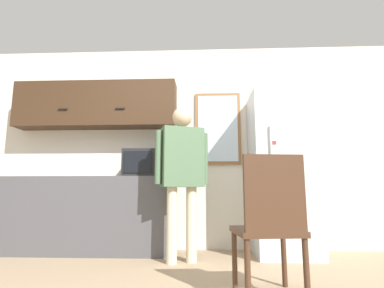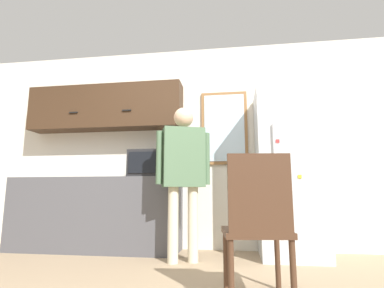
{
  "view_description": "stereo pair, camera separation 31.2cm",
  "coord_description": "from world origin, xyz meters",
  "px_view_note": "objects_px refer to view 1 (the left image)",
  "views": [
    {
      "loc": [
        0.31,
        -2.02,
        0.71
      ],
      "look_at": [
        0.17,
        1.06,
        1.21
      ],
      "focal_mm": 28.0,
      "sensor_mm": 36.0,
      "label": 1
    },
    {
      "loc": [
        0.62,
        -1.99,
        0.71
      ],
      "look_at": [
        0.17,
        1.06,
        1.21
      ],
      "focal_mm": 28.0,
      "sensor_mm": 36.0,
      "label": 2
    }
  ],
  "objects_px": {
    "microwave": "(145,164)",
    "refrigerator": "(282,172)",
    "person": "(182,165)",
    "chair": "(270,220)"
  },
  "relations": [
    {
      "from": "microwave",
      "to": "person",
      "type": "distance_m",
      "value": 0.63
    },
    {
      "from": "microwave",
      "to": "refrigerator",
      "type": "height_order",
      "value": "refrigerator"
    },
    {
      "from": "chair",
      "to": "person",
      "type": "bearing_deg",
      "value": -63.21
    },
    {
      "from": "refrigerator",
      "to": "chair",
      "type": "xyz_separation_m",
      "value": [
        -0.46,
        -1.44,
        -0.43
      ]
    },
    {
      "from": "refrigerator",
      "to": "chair",
      "type": "bearing_deg",
      "value": -107.7
    },
    {
      "from": "microwave",
      "to": "refrigerator",
      "type": "xyz_separation_m",
      "value": [
        1.64,
        -0.01,
        -0.11
      ]
    },
    {
      "from": "microwave",
      "to": "chair",
      "type": "bearing_deg",
      "value": -50.75
    },
    {
      "from": "person",
      "to": "refrigerator",
      "type": "height_order",
      "value": "refrigerator"
    },
    {
      "from": "refrigerator",
      "to": "chair",
      "type": "height_order",
      "value": "refrigerator"
    },
    {
      "from": "person",
      "to": "microwave",
      "type": "bearing_deg",
      "value": 119.94
    }
  ]
}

